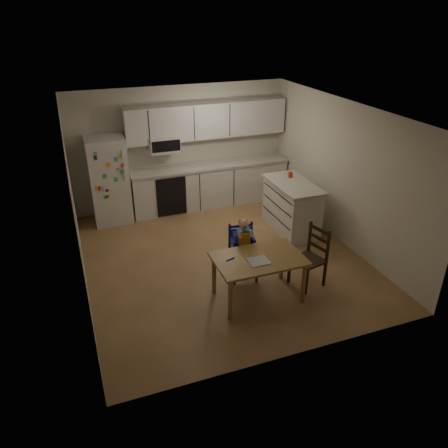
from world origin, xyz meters
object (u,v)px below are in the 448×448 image
dining_table (259,263)px  chair_booster (243,241)px  chair_side (313,252)px  refrigerator (109,180)px  red_cup (290,175)px  kitchen_island (292,207)px

dining_table → chair_booster: bearing=89.4°
chair_side → refrigerator: bearing=-156.2°
chair_booster → chair_side: size_ratio=1.09×
refrigerator → chair_booster: 3.25m
red_cup → kitchen_island: bearing=-107.0°
red_cup → chair_booster: 2.18m
chair_side → chair_booster: bearing=-134.1°
refrigerator → chair_booster: (1.65, -2.79, -0.22)m
red_cup → chair_side: size_ratio=0.11×
red_cup → chair_side: bearing=-107.7°
dining_table → chair_booster: 0.61m
kitchen_island → red_cup: size_ratio=11.94×
refrigerator → dining_table: refrigerator is taller
chair_booster → chair_side: chair_booster is taller
chair_booster → red_cup: bearing=50.6°
kitchen_island → dining_table: size_ratio=1.02×
kitchen_island → dining_table: kitchen_island is taller
dining_table → chair_side: chair_side is taller
kitchen_island → chair_side: (-0.55, -1.70, 0.05)m
red_cup → chair_side: 2.15m
red_cup → dining_table: red_cup is taller
kitchen_island → red_cup: red_cup is taller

